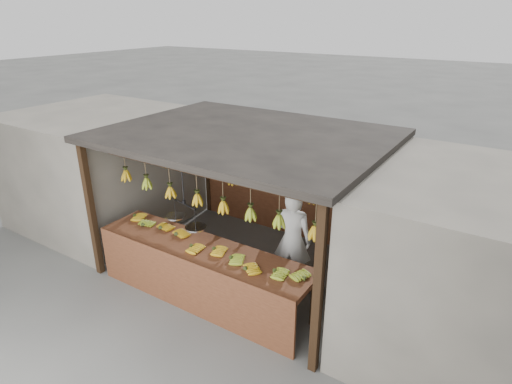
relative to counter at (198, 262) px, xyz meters
The scene contains 9 objects.
ground 1.42m from the counter, 88.28° to the left, with size 80.00×80.00×0.00m, color #5B5B57.
stall 2.00m from the counter, 88.64° to the left, with size 4.30×3.30×2.40m.
neighbor_left 3.79m from the counter, 160.97° to the left, with size 3.00×3.00×2.30m, color slate.
neighbor_right 3.86m from the counter, 18.68° to the left, with size 3.00×3.00×2.30m, color slate.
counter is the anchor object (origin of this frame).
hanging_bananas 1.53m from the counter, 88.17° to the left, with size 3.58×2.20×0.38m.
balance_scale 0.68m from the counter, 150.29° to the left, with size 0.81×0.43×0.84m.
vendor 1.49m from the counter, 49.84° to the left, with size 0.61×0.40×1.68m, color white.
bag_bundles 3.26m from the counter, 52.53° to the left, with size 0.08×0.26×1.20m.
Camera 1 is at (3.60, -5.30, 4.08)m, focal length 30.00 mm.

